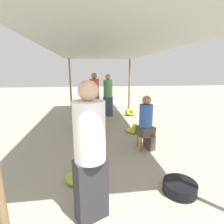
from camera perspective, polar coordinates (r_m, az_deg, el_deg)
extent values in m
cylinder|color=olive|center=(8.30, -13.43, 8.53)|extent=(0.08, 0.08, 2.35)
cylinder|color=olive|center=(8.48, 5.68, 8.91)|extent=(0.08, 0.08, 2.35)
cube|color=#9EA399|center=(4.94, -1.24, 19.89)|extent=(3.16, 7.13, 0.04)
cube|color=#2D2D33|center=(2.32, -6.82, -23.75)|extent=(0.43, 0.35, 0.79)
cylinder|color=white|center=(1.97, -7.40, -6.28)|extent=(0.48, 0.48, 0.69)
sphere|color=tan|center=(1.87, -7.81, 6.99)|extent=(0.22, 0.22, 0.22)
cube|color=brown|center=(4.18, 10.76, -7.31)|extent=(0.34, 0.34, 0.04)
cylinder|color=brown|center=(4.09, 9.40, -10.49)|extent=(0.04, 0.04, 0.32)
cylinder|color=brown|center=(4.17, 13.04, -10.16)|extent=(0.04, 0.04, 0.32)
cylinder|color=brown|center=(4.33, 8.36, -9.08)|extent=(0.04, 0.04, 0.32)
cylinder|color=brown|center=(4.40, 11.80, -8.81)|extent=(0.04, 0.04, 0.32)
cube|color=#4C4238|center=(4.24, 12.06, -9.41)|extent=(0.22, 0.33, 0.36)
cube|color=#4C4238|center=(4.14, 10.82, -5.88)|extent=(0.42, 0.42, 0.18)
cylinder|color=#3359B2|center=(4.04, 11.03, -1.19)|extent=(0.37, 0.37, 0.52)
sphere|color=#9E704C|center=(3.97, 11.26, 3.86)|extent=(0.20, 0.20, 0.20)
cylinder|color=black|center=(3.04, 21.23, -21.92)|extent=(0.50, 0.50, 0.17)
ellipsoid|color=#96C031|center=(3.27, -9.45, -18.98)|extent=(0.13, 0.24, 0.12)
ellipsoid|color=#CAD528|center=(3.13, -10.05, -19.46)|extent=(0.17, 0.27, 0.12)
ellipsoid|color=#A9C82E|center=(3.29, -10.92, -17.84)|extent=(0.22, 0.28, 0.10)
ellipsoid|color=#9AC230|center=(3.10, -9.88, -19.74)|extent=(0.23, 0.29, 0.09)
ellipsoid|color=#93BF32|center=(3.19, -9.54, -20.10)|extent=(0.58, 0.51, 0.10)
ellipsoid|color=#7DB636|center=(7.17, -8.39, -0.56)|extent=(0.28, 0.31, 0.12)
ellipsoid|color=#C8D428|center=(7.04, -7.65, -0.55)|extent=(0.23, 0.15, 0.13)
ellipsoid|color=#A1C52F|center=(7.23, -9.52, -0.66)|extent=(0.28, 0.10, 0.10)
ellipsoid|color=yellow|center=(6.89, -7.70, -1.18)|extent=(0.19, 0.31, 0.11)
ellipsoid|color=#C0D12A|center=(6.96, -7.72, -1.29)|extent=(0.25, 0.22, 0.14)
ellipsoid|color=yellow|center=(7.04, -8.66, -1.31)|extent=(0.53, 0.46, 0.10)
ellipsoid|color=#7FB735|center=(4.87, -9.15, -6.29)|extent=(0.22, 0.30, 0.14)
ellipsoid|color=yellow|center=(4.91, -8.36, -5.52)|extent=(0.27, 0.16, 0.13)
ellipsoid|color=#78B437|center=(4.78, -9.85, -7.15)|extent=(0.27, 0.35, 0.13)
ellipsoid|color=#A6C72E|center=(4.87, -10.67, -6.86)|extent=(0.25, 0.30, 0.15)
ellipsoid|color=#C0D12A|center=(5.00, -9.63, -6.08)|extent=(0.33, 0.30, 0.14)
ellipsoid|color=#90BE32|center=(4.78, -8.54, -6.86)|extent=(0.15, 0.30, 0.15)
ellipsoid|color=yellow|center=(4.93, -8.90, -7.66)|extent=(0.55, 0.48, 0.10)
ellipsoid|color=#79B536|center=(5.55, -9.59, -4.54)|extent=(0.32, 0.21, 0.14)
ellipsoid|color=#A1C52F|center=(5.53, -10.95, -2.94)|extent=(0.18, 0.23, 0.09)
ellipsoid|color=#A9C82E|center=(5.52, -10.45, -3.03)|extent=(0.24, 0.20, 0.14)
ellipsoid|color=#B9CE2B|center=(5.62, -10.17, -4.18)|extent=(0.22, 0.15, 0.15)
ellipsoid|color=#8CBC33|center=(5.60, -10.67, -5.19)|extent=(0.44, 0.39, 0.10)
ellipsoid|color=#80B735|center=(7.32, 5.14, -0.28)|extent=(0.28, 0.34, 0.09)
ellipsoid|color=yellow|center=(7.38, 6.06, 0.06)|extent=(0.26, 0.27, 0.15)
ellipsoid|color=#CED727|center=(7.18, 5.34, -0.36)|extent=(0.18, 0.24, 0.14)
ellipsoid|color=#A1C52F|center=(7.30, 5.54, 0.60)|extent=(0.35, 0.18, 0.11)
ellipsoid|color=#9EC430|center=(7.26, 6.09, 0.49)|extent=(0.29, 0.29, 0.10)
ellipsoid|color=#83B935|center=(7.23, 4.86, -0.83)|extent=(0.31, 0.12, 0.10)
ellipsoid|color=#88BB34|center=(7.30, 6.01, -0.71)|extent=(0.37, 0.33, 0.10)
ellipsoid|color=#CDD627|center=(5.18, 8.42, -6.21)|extent=(0.23, 0.28, 0.15)
ellipsoid|color=#B6CD2B|center=(5.32, 7.52, -4.58)|extent=(0.27, 0.27, 0.13)
ellipsoid|color=yellow|center=(5.33, 8.22, -5.93)|extent=(0.33, 0.22, 0.09)
ellipsoid|color=#BACF2B|center=(5.23, 6.63, -6.23)|extent=(0.18, 0.29, 0.12)
ellipsoid|color=#CCD628|center=(5.32, 9.95, -5.98)|extent=(0.35, 0.20, 0.13)
ellipsoid|color=#B1CB2C|center=(5.33, 7.52, -5.24)|extent=(0.22, 0.35, 0.14)
ellipsoid|color=yellow|center=(5.36, 7.53, -5.89)|extent=(0.53, 0.47, 0.10)
cube|color=brown|center=(5.60, -4.50, -4.68)|extent=(0.41, 0.41, 0.16)
cube|color=brown|center=(5.57, -4.51, -3.82)|extent=(0.42, 0.42, 0.02)
cube|color=#2D2D33|center=(6.92, -5.66, 1.53)|extent=(0.40, 0.23, 0.81)
cylinder|color=#BF3833|center=(6.81, -5.80, 7.76)|extent=(0.39, 0.39, 0.70)
sphere|color=#9E704C|center=(6.79, -5.89, 11.67)|extent=(0.23, 0.23, 0.23)
cube|color=#384766|center=(7.14, -1.30, 1.86)|extent=(0.42, 0.30, 0.78)
cylinder|color=#4C8C59|center=(7.04, -1.33, 7.73)|extent=(0.45, 0.45, 0.68)
sphere|color=tan|center=(7.01, -1.35, 11.41)|extent=(0.22, 0.22, 0.22)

